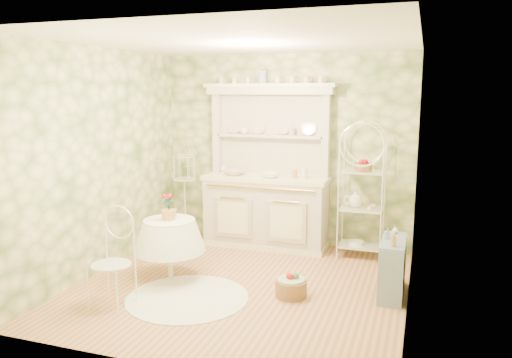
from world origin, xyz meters
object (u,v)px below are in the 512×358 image
(round_table, at_px, (170,246))
(birdcage_stand, at_px, (185,192))
(side_shelf, at_px, (392,268))
(bakers_rack, at_px, (362,194))
(cafe_chair, at_px, (111,268))
(floor_basket, at_px, (291,287))
(kitchen_dresser, at_px, (266,167))

(round_table, relative_size, birdcage_stand, 0.56)
(side_shelf, relative_size, birdcage_stand, 0.50)
(bakers_rack, height_order, side_shelf, bakers_rack)
(bakers_rack, height_order, cafe_chair, bakers_rack)
(birdcage_stand, bearing_deg, floor_basket, -37.42)
(kitchen_dresser, distance_m, bakers_rack, 1.37)
(bakers_rack, relative_size, side_shelf, 2.43)
(round_table, xyz_separation_m, birdcage_stand, (-0.56, 1.51, 0.31))
(round_table, distance_m, birdcage_stand, 1.64)
(kitchen_dresser, xyz_separation_m, round_table, (-0.67, -1.58, -0.75))
(side_shelf, height_order, cafe_chair, cafe_chair)
(side_shelf, relative_size, cafe_chair, 0.85)
(birdcage_stand, xyz_separation_m, floor_basket, (2.04, -1.56, -0.61))
(cafe_chair, height_order, floor_basket, cafe_chair)
(kitchen_dresser, relative_size, floor_basket, 7.31)
(bakers_rack, xyz_separation_m, birdcage_stand, (-2.57, -0.03, -0.14))
(side_shelf, distance_m, round_table, 2.53)
(cafe_chair, bearing_deg, bakers_rack, 50.12)
(cafe_chair, bearing_deg, kitchen_dresser, 73.02)
(round_table, bearing_deg, bakers_rack, 37.48)
(cafe_chair, distance_m, floor_basket, 1.89)
(bakers_rack, bearing_deg, side_shelf, -67.48)
(round_table, bearing_deg, floor_basket, -2.07)
(bakers_rack, relative_size, floor_basket, 5.44)
(cafe_chair, bearing_deg, birdcage_stand, 101.15)
(round_table, bearing_deg, cafe_chair, -101.44)
(cafe_chair, bearing_deg, side_shelf, 26.97)
(birdcage_stand, bearing_deg, round_table, -69.56)
(floor_basket, bearing_deg, bakers_rack, 71.64)
(kitchen_dresser, bearing_deg, birdcage_stand, -176.82)
(cafe_chair, xyz_separation_m, floor_basket, (1.66, 0.84, -0.31))
(kitchen_dresser, bearing_deg, bakers_rack, -1.62)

